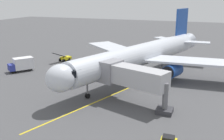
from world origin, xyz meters
TOP-DOWN VIEW (x-y plane):
  - ground_plane at (0.00, 0.00)m, footprint 220.00×220.00m
  - apron_lead_in_line at (1.79, 8.02)m, footprint 13.17×37.92m
  - airplane at (1.70, 1.75)m, footprint 32.93×39.17m
  - jet_bridge at (0.27, 14.16)m, footprint 11.36×6.11m
  - ground_crew_marshaller at (14.17, 11.59)m, footprint 0.46×0.38m
  - ground_crew_wing_walker at (7.70, -7.08)m, footprint 0.43×0.31m
  - ground_crew_loader at (14.10, 7.57)m, footprint 0.33×0.44m
  - box_truck_near_nose at (24.31, 6.40)m, footprint 4.25×4.88m
  - belt_loader_portside at (20.78, -3.93)m, footprint 2.56×4.72m
  - tug_starboard_side at (12.85, -8.62)m, footprint 1.76×2.44m

SIDE VIEW (x-z plane):
  - ground_plane at x=0.00m, z-range 0.00..0.00m
  - apron_lead_in_line at x=1.79m, z-range 0.00..0.01m
  - tug_starboard_side at x=12.85m, z-range -0.05..1.45m
  - belt_loader_portside at x=20.78m, z-range -0.45..1.88m
  - ground_crew_marshaller at x=14.17m, z-range 0.03..1.74m
  - ground_crew_wing_walker at x=7.70m, z-range 0.03..1.74m
  - ground_crew_loader at x=14.10m, z-range 0.03..1.74m
  - box_truck_near_nose at x=24.31m, z-range 0.08..2.70m
  - jet_bridge at x=0.27m, z-range 1.06..6.46m
  - airplane at x=1.70m, z-range -1.75..9.75m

